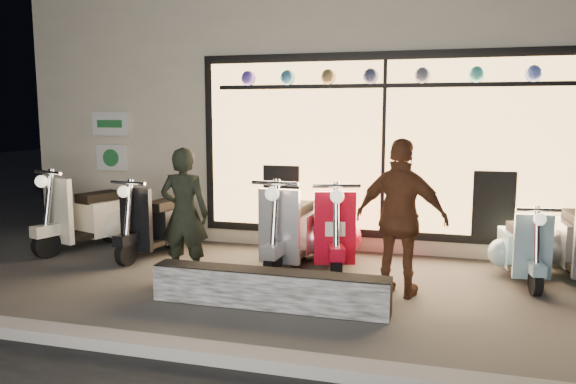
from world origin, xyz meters
name	(u,v)px	position (x,y,z in m)	size (l,w,h in m)	color
ground	(293,289)	(0.00, 0.00, 0.00)	(40.00, 40.00, 0.00)	#383533
kerb	(230,356)	(0.00, -2.00, 0.06)	(40.00, 0.25, 0.12)	slate
shop_building	(360,109)	(0.00, 4.98, 2.10)	(10.20, 6.23, 4.20)	beige
graffiti_barrier	(269,289)	(-0.09, -0.65, 0.20)	(2.53, 0.28, 0.40)	black
scooter_silver	(294,230)	(-0.27, 1.06, 0.47)	(0.56, 1.63, 1.17)	black
scooter_red	(330,231)	(0.20, 1.18, 0.46)	(0.80, 1.59, 1.14)	black
scooter_black	(162,223)	(-2.30, 1.16, 0.43)	(0.62, 1.52, 1.08)	black
scooter_cream	(97,216)	(-3.44, 1.24, 0.47)	(0.88, 1.64, 1.17)	black
scooter_blue	(521,248)	(2.59, 1.19, 0.38)	(0.52, 1.32, 0.94)	black
man	(184,214)	(-1.38, 0.05, 0.81)	(0.59, 0.39, 1.62)	black
woman	(401,218)	(1.20, 0.11, 0.88)	(1.03, 0.43, 1.76)	brown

